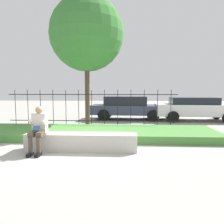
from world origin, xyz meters
TOP-DOWN VIEW (x-y plane):
  - ground_plane at (0.00, 0.00)m, footprint 60.00×60.00m
  - stone_bench at (0.24, 0.00)m, footprint 3.20×0.56m
  - person_seated_reader at (-0.89, -0.32)m, footprint 0.42×0.73m
  - grass_berm at (0.00, 1.91)m, footprint 9.68×2.43m
  - iron_fence at (0.00, 3.63)m, footprint 7.68×0.03m
  - car_parked_center at (1.69, 6.87)m, footprint 4.55×2.19m
  - car_parked_right at (5.56, 6.55)m, footprint 4.68×2.19m
  - tree_behind_fence at (-0.28, 4.17)m, footprint 3.43×3.43m

SIDE VIEW (x-z plane):
  - ground_plane at x=0.00m, z-range 0.00..0.00m
  - grass_berm at x=0.00m, z-range 0.00..0.27m
  - stone_bench at x=0.24m, z-range -0.03..0.47m
  - person_seated_reader at x=-0.89m, z-range 0.07..1.36m
  - car_parked_right at x=5.56m, z-range 0.06..1.39m
  - car_parked_center at x=1.69m, z-range 0.05..1.43m
  - iron_fence at x=0.00m, z-range 0.04..1.80m
  - tree_behind_fence at x=-0.28m, z-range 1.29..7.34m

